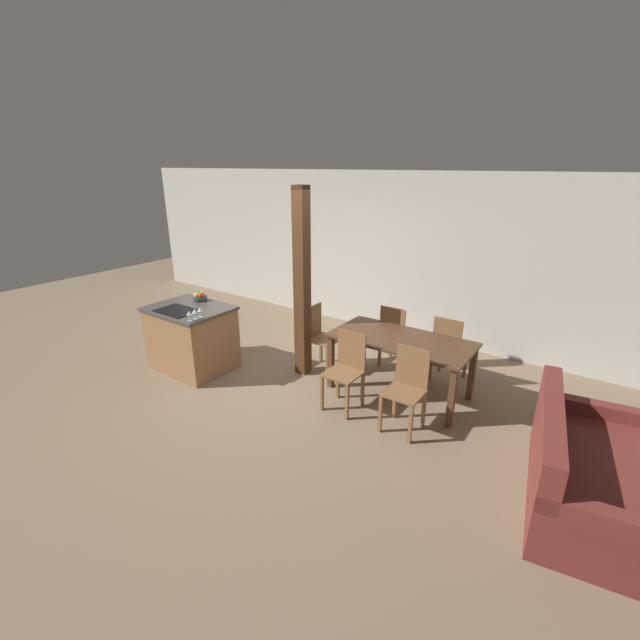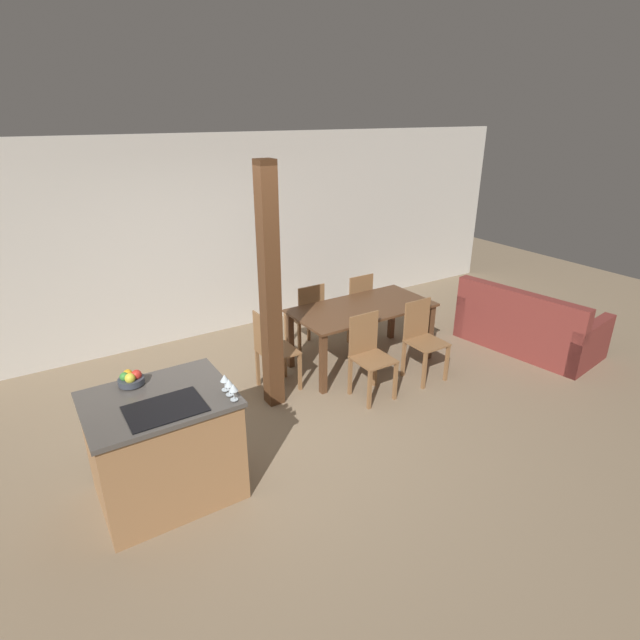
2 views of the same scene
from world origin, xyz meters
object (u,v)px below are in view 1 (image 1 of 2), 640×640
Objects in this scene: fruit_bowl at (200,297)px; wine_glass_far at (200,310)px; kitchen_island at (192,338)px; dining_chair_head_end at (320,336)px; timber_post at (302,285)px; dining_chair_near_right at (407,388)px; couch at (585,475)px; dining_table at (401,346)px; wine_glass_near at (189,313)px; dining_chair_near_left at (346,369)px; dining_chair_far_left at (395,335)px; dining_chair_far_right at (449,347)px; wine_glass_middle at (195,311)px.

wine_glass_far is at bearing -39.25° from fruit_bowl.
wine_glass_far reaches higher than kitchen_island.
dining_chair_head_end is 0.83m from timber_post.
dining_chair_near_right is at bearing -112.10° from dining_chair_head_end.
couch is (5.01, -0.10, -0.69)m from fruit_bowl.
dining_table is (2.75, 1.04, 0.19)m from kitchen_island.
dining_chair_head_end reaches higher than couch.
dining_chair_near_left is (1.88, 0.73, -0.54)m from wine_glass_near.
fruit_bowl reaches higher than dining_chair_near_right.
wine_glass_far reaches higher than couch.
dining_chair_far_left is (2.48, 1.40, -0.48)m from fruit_bowl.
dining_table is at bearing 31.63° from wine_glass_near.
dining_table is (2.27, 1.22, -0.38)m from wine_glass_far.
fruit_bowl is at bearing 29.43° from dining_chair_far_left.
wine_glass_near is 1.49m from timber_post.
dining_chair_far_right is at bearing 35.39° from wine_glass_far.
dining_chair_head_end is at bearing 64.54° from timber_post.
couch is at bearing -3.95° from dining_chair_near_left.
fruit_bowl is at bearing 80.24° from couch.
dining_chair_far_left is at bearing 120.52° from dining_chair_near_right.
fruit_bowl is 0.22× the size of dining_chair_far_right.
dining_chair_head_end is (1.63, 0.73, -0.48)m from fruit_bowl.
wine_glass_middle is (0.60, -0.58, 0.05)m from fruit_bowl.
dining_chair_far_left is (-0.39, 0.66, -0.16)m from dining_table.
dining_chair_near_left reaches higher than dining_table.
dining_table is 1.86× the size of dining_chair_far_right.
couch is (2.53, -0.17, -0.20)m from dining_chair_near_left.
wine_glass_far is 0.05× the size of timber_post.
wine_glass_far is 4.49m from couch.
wine_glass_far is 2.60m from dining_table.
dining_chair_far_left is at bearing 46.45° from wine_glass_middle.
wine_glass_near is at bearing 47.67° from dining_chair_far_left.
dining_chair_near_left is 0.51× the size of couch.
dining_chair_far_right is 1.76m from dining_chair_head_end.
kitchen_island is 0.60× the size of couch.
wine_glass_middle reaches higher than couch.
timber_post reaches higher than dining_chair_far_right.
wine_glass_near and wine_glass_middle have the same top height.
dining_chair_far_right is 0.51× the size of couch.
wine_glass_far is at bearing 86.45° from couch.
dining_chair_far_right is at bearing 28.45° from kitchen_island.
dining_chair_head_end is 0.37× the size of timber_post.
dining_chair_head_end is (-1.63, -0.66, 0.00)m from dining_chair_far_right.
timber_post is (1.51, 0.49, 0.30)m from fruit_bowl.
wine_glass_near is 0.15× the size of dining_chair_far_right.
wine_glass_middle is 2.79m from dining_chair_near_right.
wine_glass_far is at bearing 35.39° from dining_chair_far_right.
dining_chair_far_right reaches higher than kitchen_island.
fruit_bowl is 0.22× the size of dining_chair_near_left.
dining_table is 0.79m from dining_chair_near_left.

